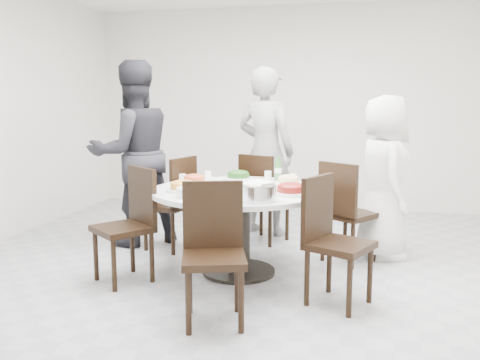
% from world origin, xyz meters
% --- Properties ---
extents(floor, '(6.00, 6.00, 0.01)m').
position_xyz_m(floor, '(0.00, 0.00, 0.00)').
color(floor, '#A1A1A5').
rests_on(floor, ground).
extents(wall_back, '(6.00, 0.01, 2.80)m').
position_xyz_m(wall_back, '(0.00, 3.00, 1.40)').
color(wall_back, silver).
rests_on(wall_back, ground).
extents(wall_front, '(6.00, 0.01, 2.80)m').
position_xyz_m(wall_front, '(0.00, -3.00, 1.40)').
color(wall_front, silver).
rests_on(wall_front, ground).
extents(dining_table, '(1.50, 1.50, 0.75)m').
position_xyz_m(dining_table, '(-0.25, 0.02, 0.38)').
color(dining_table, white).
rests_on(dining_table, floor).
extents(chair_ne, '(0.59, 0.59, 0.95)m').
position_xyz_m(chair_ne, '(0.69, 0.58, 0.47)').
color(chair_ne, black).
rests_on(chair_ne, floor).
extents(chair_n, '(0.55, 0.55, 0.95)m').
position_xyz_m(chair_n, '(-0.20, 1.09, 0.47)').
color(chair_n, black).
rests_on(chair_n, floor).
extents(chair_nw, '(0.52, 0.52, 0.95)m').
position_xyz_m(chair_nw, '(-1.11, 0.59, 0.47)').
color(chair_nw, black).
rests_on(chair_nw, floor).
extents(chair_sw, '(0.59, 0.59, 0.95)m').
position_xyz_m(chair_sw, '(-1.13, -0.40, 0.47)').
color(chair_sw, black).
rests_on(chair_sw, floor).
extents(chair_s, '(0.53, 0.53, 0.95)m').
position_xyz_m(chair_s, '(-0.17, -1.01, 0.47)').
color(chair_s, black).
rests_on(chair_s, floor).
extents(chair_se, '(0.56, 0.56, 0.95)m').
position_xyz_m(chair_se, '(0.64, -0.49, 0.47)').
color(chair_se, black).
rests_on(chair_se, floor).
extents(diner_right, '(0.65, 0.85, 1.56)m').
position_xyz_m(diner_right, '(0.99, 0.81, 0.78)').
color(diner_right, silver).
rests_on(diner_right, floor).
extents(diner_middle, '(0.79, 0.65, 1.88)m').
position_xyz_m(diner_middle, '(-0.27, 1.44, 0.94)').
color(diner_middle, black).
rests_on(diner_middle, floor).
extents(diner_left, '(1.17, 1.17, 1.91)m').
position_xyz_m(diner_left, '(-1.54, 0.71, 0.96)').
color(diner_left, black).
rests_on(diner_left, floor).
extents(dish_greens, '(0.27, 0.27, 0.07)m').
position_xyz_m(dish_greens, '(-0.36, 0.51, 0.78)').
color(dish_greens, white).
rests_on(dish_greens, dining_table).
extents(dish_pale, '(0.25, 0.25, 0.07)m').
position_xyz_m(dish_pale, '(0.14, 0.33, 0.78)').
color(dish_pale, white).
rests_on(dish_pale, dining_table).
extents(dish_orange, '(0.24, 0.24, 0.06)m').
position_xyz_m(dish_orange, '(-0.70, 0.19, 0.78)').
color(dish_orange, white).
rests_on(dish_orange, dining_table).
extents(dish_redbrown, '(0.30, 0.30, 0.08)m').
position_xyz_m(dish_redbrown, '(0.23, -0.15, 0.79)').
color(dish_redbrown, white).
rests_on(dish_redbrown, dining_table).
extents(dish_tofu, '(0.28, 0.28, 0.07)m').
position_xyz_m(dish_tofu, '(-0.67, -0.21, 0.79)').
color(dish_tofu, white).
rests_on(dish_tofu, dining_table).
extents(rice_bowl, '(0.28, 0.28, 0.12)m').
position_xyz_m(rice_bowl, '(0.02, -0.45, 0.81)').
color(rice_bowl, silver).
rests_on(rice_bowl, dining_table).
extents(soup_bowl, '(0.24, 0.24, 0.07)m').
position_xyz_m(soup_bowl, '(-0.52, -0.42, 0.79)').
color(soup_bowl, white).
rests_on(soup_bowl, dining_table).
extents(beverage_bottle, '(0.07, 0.07, 0.23)m').
position_xyz_m(beverage_bottle, '(0.02, 0.54, 0.87)').
color(beverage_bottle, '#37772F').
rests_on(beverage_bottle, dining_table).
extents(tea_cups, '(0.07, 0.07, 0.08)m').
position_xyz_m(tea_cups, '(-0.21, 0.62, 0.79)').
color(tea_cups, white).
rests_on(tea_cups, dining_table).
extents(chopsticks, '(0.24, 0.04, 0.01)m').
position_xyz_m(chopsticks, '(-0.21, 0.67, 0.76)').
color(chopsticks, tan).
rests_on(chopsticks, dining_table).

